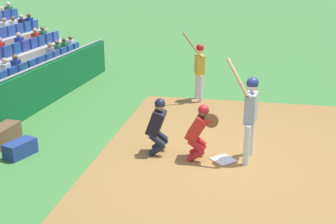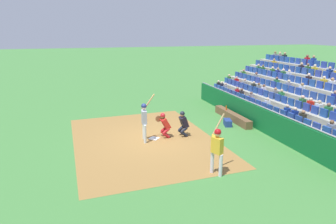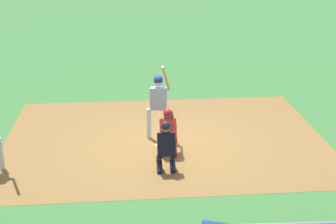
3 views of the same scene
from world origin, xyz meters
TOP-DOWN VIEW (x-y plane):
  - ground_plane at (0.00, 0.00)m, footprint 160.00×160.00m
  - infield_dirt_patch at (0.00, 0.50)m, footprint 9.19×6.87m
  - home_plate_marker at (0.00, 0.00)m, footprint 0.62×0.62m
  - batter_at_plate at (-0.16, 0.50)m, footprint 0.69×0.70m
  - catcher_crouching at (0.05, -0.54)m, footprint 0.47×0.72m
  - home_plate_umpire at (-0.05, -1.48)m, footprint 0.47×0.47m
  - equipment_duffel_bag at (0.81, -4.40)m, footprint 0.78×0.54m
  - on_deck_batter at (-4.23, -1.27)m, footprint 0.74×0.66m

SIDE VIEW (x-z plane):
  - ground_plane at x=0.00m, z-range 0.00..0.00m
  - infield_dirt_patch at x=0.00m, z-range 0.00..0.01m
  - home_plate_marker at x=0.00m, z-range 0.01..0.02m
  - equipment_duffel_bag at x=0.81m, z-range 0.00..0.34m
  - catcher_crouching at x=0.05m, z-range 0.07..1.34m
  - home_plate_umpire at x=-0.05m, z-range 0.06..1.36m
  - on_deck_batter at x=-4.23m, z-range 0.01..2.19m
  - batter_at_plate at x=-0.16m, z-range 0.03..2.28m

